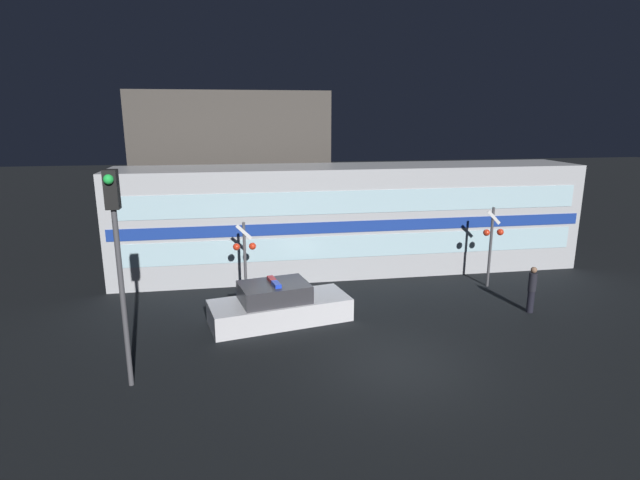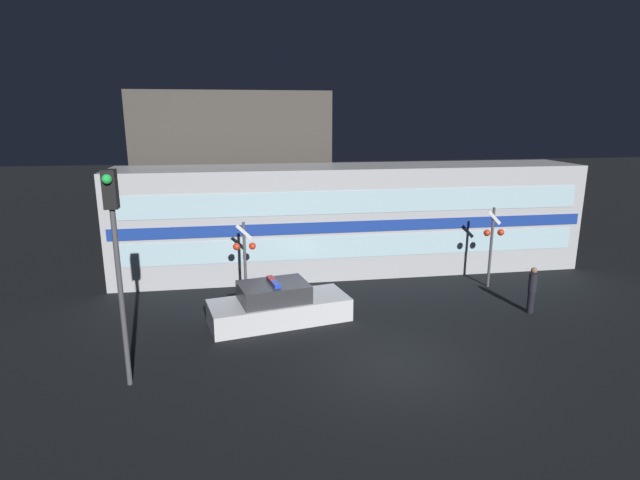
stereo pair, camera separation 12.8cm
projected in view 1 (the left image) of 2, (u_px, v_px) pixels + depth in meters
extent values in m
plane|color=black|center=(397.00, 365.00, 13.45)|extent=(120.00, 120.00, 0.00)
cube|color=#B7BABF|center=(350.00, 219.00, 21.30)|extent=(19.53, 3.05, 4.51)
cube|color=#193899|center=(359.00, 226.00, 19.83)|extent=(19.13, 0.03, 0.45)
cube|color=silver|center=(359.00, 246.00, 20.02)|extent=(18.55, 0.02, 0.90)
cube|color=silver|center=(360.00, 202.00, 19.59)|extent=(18.55, 0.02, 0.90)
cube|color=silver|center=(280.00, 310.00, 16.25)|extent=(4.75, 2.59, 0.75)
cube|color=#333338|center=(274.00, 292.00, 16.03)|extent=(2.42, 1.92, 0.57)
cube|color=blue|center=(276.00, 284.00, 15.71)|extent=(0.30, 0.55, 0.12)
cube|color=red|center=(272.00, 279.00, 16.18)|extent=(0.30, 0.55, 0.12)
cylinder|color=black|center=(530.00, 302.00, 16.98)|extent=(0.23, 0.23, 0.77)
cylinder|color=black|center=(533.00, 282.00, 16.81)|extent=(0.27, 0.27, 0.64)
sphere|color=#8C664C|center=(534.00, 270.00, 16.71)|extent=(0.21, 0.21, 0.21)
cylinder|color=#4C4C51|center=(490.00, 247.00, 19.29)|extent=(0.11, 0.11, 3.16)
sphere|color=red|center=(486.00, 233.00, 18.97)|extent=(0.26, 0.26, 0.26)
sphere|color=red|center=(500.00, 232.00, 19.06)|extent=(0.26, 0.26, 0.26)
cube|color=white|center=(494.00, 217.00, 18.93)|extent=(0.58, 0.03, 0.58)
cylinder|color=#4C4C51|center=(245.00, 261.00, 18.03)|extent=(0.11, 0.11, 2.86)
sphere|color=red|center=(236.00, 247.00, 17.72)|extent=(0.26, 0.26, 0.26)
sphere|color=red|center=(253.00, 246.00, 17.81)|extent=(0.26, 0.26, 0.26)
cube|color=white|center=(244.00, 232.00, 17.70)|extent=(0.58, 0.03, 0.58)
cylinder|color=#4C4C51|center=(123.00, 301.00, 11.93)|extent=(0.13, 0.13, 4.47)
cube|color=black|center=(112.00, 189.00, 11.28)|extent=(0.30, 0.30, 0.90)
sphere|color=green|center=(108.00, 179.00, 11.03)|extent=(0.23, 0.23, 0.23)
cube|color=#47423D|center=(233.00, 170.00, 25.55)|extent=(9.45, 4.16, 7.67)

